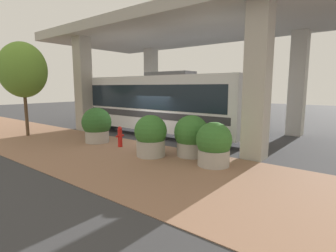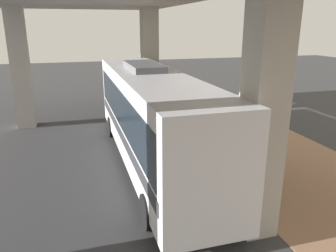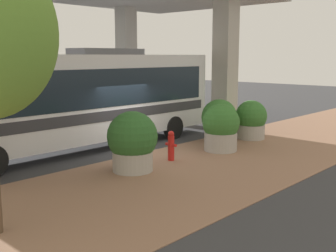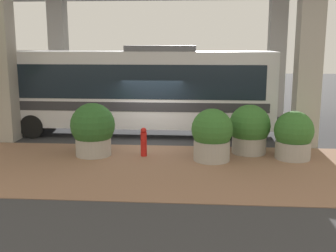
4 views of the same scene
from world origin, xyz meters
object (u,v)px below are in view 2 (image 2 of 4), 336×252
bus (151,113)px  planter_extra (184,110)px  planter_middle (212,114)px  planter_back (247,140)px  fire_hydrant (226,136)px  planter_front (186,104)px

bus → planter_extra: size_ratio=6.65×
bus → planter_middle: (-4.07, -3.34, -1.20)m
planter_back → fire_hydrant: bearing=-89.1°
planter_back → planter_extra: bearing=-82.4°
fire_hydrant → planter_middle: 2.47m
bus → fire_hydrant: bearing=-166.0°
bus → planter_middle: 5.40m
bus → planter_middle: size_ratio=6.62×
fire_hydrant → planter_middle: bearing=-98.4°
planter_extra → fire_hydrant: bearing=100.8°
planter_extra → planter_middle: bearing=128.0°
planter_middle → planter_back: (0.33, 4.23, 0.05)m
fire_hydrant → planter_extra: size_ratio=0.58×
fire_hydrant → planter_back: 1.87m
bus → planter_extra: (-2.98, -4.73, -1.21)m
planter_front → planter_extra: size_ratio=0.94×
planter_middle → planter_back: planter_back is taller
planter_extra → planter_front: bearing=-114.2°
bus → planter_front: 7.28m
fire_hydrant → planter_middle: size_ratio=0.58×
bus → planter_front: bearing=-120.5°
planter_front → bus: bearing=59.5°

